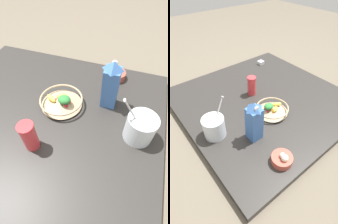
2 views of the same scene
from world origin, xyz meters
TOP-DOWN VIEW (x-y plane):
  - ground_plane at (0.00, 0.00)m, footprint 6.00×6.00m
  - countertop at (0.00, 0.00)m, footprint 1.19×1.19m
  - fruit_bowl at (-0.06, -0.17)m, footprint 0.23×0.23m
  - milk_carton at (-0.29, -0.26)m, footprint 0.08×0.08m
  - yogurt_tub at (-0.47, -0.10)m, footprint 0.17×0.13m
  - drinking_cup at (-0.03, 0.10)m, footprint 0.07×0.07m
  - garlic_bowl at (-0.29, -0.49)m, footprint 0.12×0.12m

SIDE VIEW (x-z plane):
  - ground_plane at x=0.00m, z-range 0.00..0.00m
  - countertop at x=0.00m, z-range 0.00..0.05m
  - garlic_bowl at x=-0.29m, z-range 0.04..0.11m
  - fruit_bowl at x=-0.06m, z-range 0.04..0.12m
  - yogurt_tub at x=-0.47m, z-range 0.00..0.24m
  - drinking_cup at x=-0.03m, z-range 0.05..0.20m
  - milk_carton at x=-0.29m, z-range 0.05..0.31m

